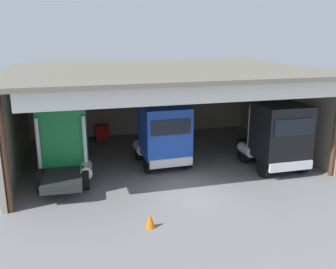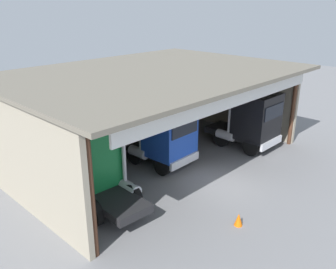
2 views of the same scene
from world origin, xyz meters
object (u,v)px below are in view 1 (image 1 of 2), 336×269
object	(u,v)px
oil_drum	(185,128)
traffic_cone	(150,221)
tool_cart	(102,132)
truck_blue_right_bay	(163,135)
truck_green_center_left_bay	(64,141)
truck_black_yard_outside	(277,136)

from	to	relation	value
oil_drum	traffic_cone	distance (m)	13.54
tool_cart	truck_blue_right_bay	bearing A→B (deg)	-66.42
truck_green_center_left_bay	tool_cart	xyz separation A→B (m)	(2.43, 6.63, -1.45)
truck_black_yard_outside	oil_drum	size ratio (longest dim) A/B	5.20
truck_green_center_left_bay	oil_drum	bearing A→B (deg)	41.62
truck_green_center_left_bay	tool_cart	world-z (taller)	truck_green_center_left_bay
truck_blue_right_bay	truck_black_yard_outside	size ratio (longest dim) A/B	0.97
truck_green_center_left_bay	truck_blue_right_bay	size ratio (longest dim) A/B	1.07
truck_green_center_left_bay	truck_black_yard_outside	size ratio (longest dim) A/B	1.05
truck_black_yard_outside	tool_cart	distance (m)	11.79
truck_blue_right_bay	traffic_cone	size ratio (longest dim) A/B	7.95
truck_blue_right_bay	truck_black_yard_outside	bearing A→B (deg)	157.87
truck_blue_right_bay	truck_green_center_left_bay	bearing A→B (deg)	3.13
tool_cart	traffic_cone	size ratio (longest dim) A/B	1.79
truck_black_yard_outside	truck_green_center_left_bay	bearing A→B (deg)	-8.58
truck_black_yard_outside	traffic_cone	xyz separation A→B (m)	(-7.72, -4.19, -1.59)
truck_green_center_left_bay	tool_cart	bearing A→B (deg)	73.02
oil_drum	traffic_cone	world-z (taller)	oil_drum
truck_blue_right_bay	traffic_cone	xyz separation A→B (m)	(-2.12, -6.27, -1.48)
oil_drum	tool_cart	xyz separation A→B (m)	(-5.91, 0.00, 0.06)
truck_blue_right_bay	truck_black_yard_outside	xyz separation A→B (m)	(5.60, -2.08, 0.11)
truck_green_center_left_bay	oil_drum	xyz separation A→B (m)	(8.34, 6.62, -1.51)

